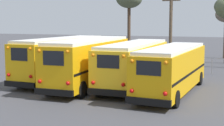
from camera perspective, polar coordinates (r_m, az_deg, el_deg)
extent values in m
plane|color=#424247|center=(24.59, 0.21, -3.69)|extent=(160.00, 160.00, 0.00)
cube|color=#EAAA0F|center=(26.76, -8.33, 0.81)|extent=(2.55, 10.28, 2.73)
cube|color=white|center=(26.64, -8.39, 3.94)|extent=(2.35, 9.87, 0.20)
cube|color=black|center=(22.74, -15.08, -3.46)|extent=(2.35, 0.26, 0.36)
cube|color=black|center=(22.50, -15.20, 1.40)|extent=(1.27, 0.06, 0.82)
sphere|color=red|center=(23.18, -16.82, -1.90)|extent=(0.22, 0.22, 0.22)
sphere|color=orange|center=(22.98, -16.97, 2.44)|extent=(0.18, 0.18, 0.18)
sphere|color=red|center=(22.12, -13.39, -2.20)|extent=(0.22, 0.22, 0.22)
sphere|color=orange|center=(21.91, -13.52, 2.34)|extent=(0.18, 0.18, 0.18)
cube|color=black|center=(27.41, -10.40, 0.48)|extent=(0.27, 10.02, 0.14)
cube|color=black|center=(26.20, -6.16, 0.26)|extent=(0.27, 10.02, 0.14)
cylinder|color=black|center=(30.71, -6.28, -0.66)|extent=(0.30, 1.00, 0.99)
cylinder|color=black|center=(29.72, -2.69, -0.88)|extent=(0.30, 1.00, 0.99)
cylinder|color=black|center=(24.43, -15.11, -2.82)|extent=(0.30, 1.00, 0.99)
cylinder|color=black|center=(23.18, -10.95, -3.23)|extent=(0.30, 1.00, 0.99)
cube|color=#E5A00C|center=(24.31, -3.65, 0.30)|extent=(2.84, 10.65, 2.74)
cube|color=white|center=(24.18, -3.68, 3.77)|extent=(2.63, 10.22, 0.20)
cube|color=black|center=(19.77, -9.66, -4.83)|extent=(2.43, 0.31, 0.36)
cube|color=black|center=(19.49, -9.74, 0.80)|extent=(1.31, 0.09, 0.82)
sphere|color=red|center=(20.09, -11.94, -3.02)|extent=(0.22, 0.22, 0.22)
sphere|color=orange|center=(19.87, -12.07, 2.01)|extent=(0.18, 0.18, 0.18)
sphere|color=red|center=(19.24, -7.38, -3.37)|extent=(0.22, 0.22, 0.22)
sphere|color=orange|center=(19.00, -7.46, 1.89)|extent=(0.18, 0.18, 0.18)
cube|color=black|center=(24.82, -6.21, -0.06)|extent=(0.48, 10.33, 0.14)
cube|color=black|center=(23.89, -0.99, -0.30)|extent=(0.48, 10.33, 0.14)
cylinder|color=black|center=(28.53, -2.58, -1.16)|extent=(0.32, 1.05, 1.03)
cylinder|color=black|center=(27.79, 1.68, -1.38)|extent=(0.32, 1.05, 1.03)
cylinder|color=black|center=(21.45, -10.53, -3.98)|extent=(0.32, 1.05, 1.03)
cylinder|color=black|center=(20.46, -5.10, -4.43)|extent=(0.32, 1.05, 1.03)
cube|color=yellow|center=(24.13, 3.80, -0.03)|extent=(2.66, 10.45, 2.49)
cube|color=white|center=(24.01, 3.82, 3.17)|extent=(2.46, 10.03, 0.20)
cube|color=black|center=(19.41, -0.69, -4.92)|extent=(2.48, 0.26, 0.36)
cube|color=black|center=(19.15, -0.67, 0.23)|extent=(1.33, 0.06, 0.75)
sphere|color=red|center=(19.64, -3.18, -3.29)|extent=(0.22, 0.22, 0.22)
sphere|color=orange|center=(19.42, -3.21, 1.33)|extent=(0.18, 0.18, 0.18)
sphere|color=red|center=(19.00, 1.86, -3.63)|extent=(0.22, 0.22, 0.22)
sphere|color=orange|center=(18.77, 1.87, 1.14)|extent=(0.18, 0.18, 0.18)
cube|color=black|center=(24.53, 1.05, -0.34)|extent=(0.26, 10.19, 0.14)
cube|color=black|center=(23.84, 6.61, -0.60)|extent=(0.26, 10.19, 0.14)
cylinder|color=black|center=(28.30, 3.85, -1.21)|extent=(0.30, 1.06, 1.06)
cylinder|color=black|center=(27.75, 8.33, -1.44)|extent=(0.30, 1.06, 1.06)
cylinder|color=black|center=(21.05, -2.25, -4.05)|extent=(0.30, 1.06, 1.06)
cylinder|color=black|center=(20.30, 3.67, -4.47)|extent=(0.30, 1.06, 1.06)
cube|color=#E5A00C|center=(21.97, 10.04, -0.99)|extent=(2.73, 9.90, 2.43)
cube|color=white|center=(21.83, 10.11, 2.43)|extent=(2.53, 9.50, 0.20)
cube|color=black|center=(17.48, 5.99, -6.43)|extent=(2.40, 0.30, 0.36)
cube|color=black|center=(17.19, 6.09, -0.87)|extent=(1.29, 0.08, 0.73)
sphere|color=red|center=(17.65, 3.28, -4.65)|extent=(0.22, 0.22, 0.22)
sphere|color=orange|center=(17.40, 3.31, 0.34)|extent=(0.18, 0.18, 0.18)
sphere|color=red|center=(17.12, 8.81, -5.08)|extent=(0.22, 0.22, 0.22)
sphere|color=orange|center=(16.87, 8.91, 0.05)|extent=(0.18, 0.18, 0.18)
cube|color=black|center=(22.31, 7.08, -1.29)|extent=(0.41, 9.61, 0.14)
cube|color=black|center=(21.74, 13.06, -1.64)|extent=(0.41, 9.61, 0.14)
cylinder|color=black|center=(25.85, 9.59, -2.20)|extent=(0.32, 0.96, 0.95)
cylinder|color=black|center=(25.40, 14.37, -2.49)|extent=(0.32, 0.96, 0.95)
cylinder|color=black|center=(19.07, 4.11, -5.40)|extent=(0.32, 0.96, 0.95)
cylinder|color=black|center=(18.46, 10.53, -5.91)|extent=(0.32, 0.96, 0.95)
cylinder|color=brown|center=(34.76, 9.73, 5.56)|extent=(0.32, 0.32, 7.51)
cube|color=brown|center=(34.81, 9.82, 10.25)|extent=(1.80, 0.14, 0.14)
cylinder|color=#473323|center=(44.74, 2.84, 5.33)|extent=(0.41, 0.41, 6.55)
cylinder|color=#939399|center=(34.90, -8.22, 0.56)|extent=(0.06, 0.06, 1.40)
cylinder|color=#939399|center=(33.76, -4.65, 0.40)|extent=(0.06, 0.06, 1.40)
cylinder|color=#939399|center=(32.75, -0.85, 0.22)|extent=(0.06, 0.06, 1.40)
cylinder|color=#939399|center=(31.91, 3.18, 0.03)|extent=(0.06, 0.06, 1.40)
cylinder|color=#939399|center=(31.22, 7.40, -0.17)|extent=(0.06, 0.06, 1.40)
cylinder|color=#939399|center=(30.72, 11.78, -0.38)|extent=(0.06, 0.06, 1.40)
cylinder|color=#939399|center=(30.40, 16.28, -0.59)|extent=(0.06, 0.06, 1.40)
cylinder|color=#939399|center=(31.47, 5.28, 1.19)|extent=(16.98, 0.04, 0.04)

